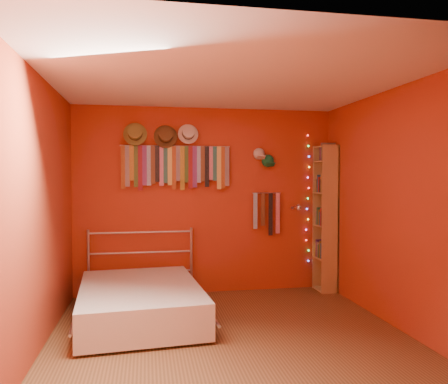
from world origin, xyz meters
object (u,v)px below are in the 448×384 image
tie_rack (176,165)px  bookshelf (328,217)px  reading_lamp (298,208)px  bed (140,301)px

tie_rack → bookshelf: 2.20m
reading_lamp → bed: bearing=-159.1°
reading_lamp → bookshelf: bookshelf is taller
bookshelf → bed: 2.78m
reading_lamp → bookshelf: 0.47m
reading_lamp → bed: 2.43m
tie_rack → bed: 1.86m
tie_rack → reading_lamp: size_ratio=4.60×
tie_rack → bookshelf: (2.07, -0.15, -0.71)m
tie_rack → reading_lamp: tie_rack is taller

